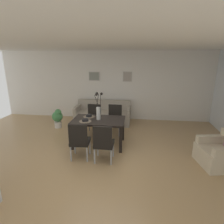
# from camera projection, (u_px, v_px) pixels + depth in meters

# --- Properties ---
(ground_plane) EXTENTS (9.00, 9.00, 0.00)m
(ground_plane) POSITION_uv_depth(u_px,v_px,m) (99.00, 159.00, 4.51)
(ground_plane) COLOR tan
(back_wall_panel) EXTENTS (9.00, 0.10, 2.60)m
(back_wall_panel) POSITION_uv_depth(u_px,v_px,m) (115.00, 86.00, 7.24)
(back_wall_panel) COLOR white
(back_wall_panel) RESTS_ON ground
(ceiling_panel) EXTENTS (9.00, 7.20, 0.08)m
(ceiling_panel) POSITION_uv_depth(u_px,v_px,m) (100.00, 44.00, 4.15)
(ceiling_panel) COLOR white
(dining_table) EXTENTS (1.40, 0.89, 0.74)m
(dining_table) POSITION_uv_depth(u_px,v_px,m) (99.00, 123.00, 5.10)
(dining_table) COLOR black
(dining_table) RESTS_ON ground
(dining_chair_near_left) EXTENTS (0.47, 0.47, 0.92)m
(dining_chair_near_left) POSITION_uv_depth(u_px,v_px,m) (79.00, 139.00, 4.38)
(dining_chair_near_left) COLOR black
(dining_chair_near_left) RESTS_ON ground
(dining_chair_near_right) EXTENTS (0.47, 0.47, 0.92)m
(dining_chair_near_right) POSITION_uv_depth(u_px,v_px,m) (94.00, 118.00, 5.97)
(dining_chair_near_right) COLOR black
(dining_chair_near_right) RESTS_ON ground
(dining_chair_far_left) EXTENTS (0.44, 0.44, 0.92)m
(dining_chair_far_left) POSITION_uv_depth(u_px,v_px,m) (103.00, 142.00, 4.27)
(dining_chair_far_left) COLOR black
(dining_chair_far_left) RESTS_ON ground
(dining_chair_far_right) EXTENTS (0.46, 0.46, 0.92)m
(dining_chair_far_right) POSITION_uv_depth(u_px,v_px,m) (115.00, 118.00, 5.92)
(dining_chair_far_right) COLOR black
(dining_chair_far_right) RESTS_ON ground
(centerpiece_vase) EXTENTS (0.21, 0.23, 0.73)m
(centerpiece_vase) POSITION_uv_depth(u_px,v_px,m) (98.00, 109.00, 5.00)
(centerpiece_vase) COLOR silver
(centerpiece_vase) RESTS_ON dining_table
(placemat_near_left) EXTENTS (0.32, 0.32, 0.01)m
(placemat_near_left) POSITION_uv_depth(u_px,v_px,m) (85.00, 121.00, 4.93)
(placemat_near_left) COLOR #7F705B
(placemat_near_left) RESTS_ON dining_table
(bowl_near_left) EXTENTS (0.17, 0.17, 0.07)m
(bowl_near_left) POSITION_uv_depth(u_px,v_px,m) (85.00, 120.00, 4.92)
(bowl_near_left) COLOR black
(bowl_near_left) RESTS_ON dining_table
(placemat_near_right) EXTENTS (0.32, 0.32, 0.01)m
(placemat_near_right) POSITION_uv_depth(u_px,v_px,m) (89.00, 117.00, 5.31)
(placemat_near_right) COLOR #7F705B
(placemat_near_right) RESTS_ON dining_table
(bowl_near_right) EXTENTS (0.17, 0.17, 0.07)m
(bowl_near_right) POSITION_uv_depth(u_px,v_px,m) (89.00, 115.00, 5.30)
(bowl_near_right) COLOR black
(bowl_near_right) RESTS_ON dining_table
(sofa) EXTENTS (2.01, 0.84, 0.80)m
(sofa) POSITION_uv_depth(u_px,v_px,m) (103.00, 115.00, 7.01)
(sofa) COLOR #A89E8E
(sofa) RESTS_ON ground
(armchair) EXTENTS (0.94, 0.94, 0.75)m
(armchair) POSITION_uv_depth(u_px,v_px,m) (221.00, 153.00, 4.21)
(armchair) COLOR beige
(armchair) RESTS_ON ground
(framed_picture_left) EXTENTS (0.41, 0.03, 0.33)m
(framed_picture_left) POSITION_uv_depth(u_px,v_px,m) (94.00, 76.00, 7.17)
(framed_picture_left) COLOR #B2ADA3
(framed_picture_center) EXTENTS (0.34, 0.03, 0.37)m
(framed_picture_center) POSITION_uv_depth(u_px,v_px,m) (127.00, 77.00, 7.01)
(framed_picture_center) COLOR #B2ADA3
(potted_plant) EXTENTS (0.36, 0.36, 0.67)m
(potted_plant) POSITION_uv_depth(u_px,v_px,m) (58.00, 117.00, 6.46)
(potted_plant) COLOR silver
(potted_plant) RESTS_ON ground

